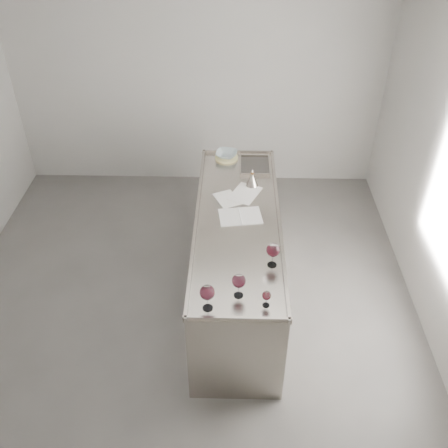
{
  "coord_description": "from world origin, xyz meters",
  "views": [
    {
      "loc": [
        0.46,
        -3.27,
        3.61
      ],
      "look_at": [
        0.38,
        0.12,
        1.02
      ],
      "focal_mm": 40.0,
      "sensor_mm": 36.0,
      "label": 1
    }
  ],
  "objects_px": {
    "wine_glass_middle": "(239,281)",
    "notebook": "(240,216)",
    "wine_glass_right": "(273,250)",
    "wine_glass_small": "(267,296)",
    "wine_funnel": "(252,181)",
    "counter": "(237,258)",
    "wine_glass_left": "(207,293)",
    "ceramic_bowl": "(226,154)"
  },
  "relations": [
    {
      "from": "wine_glass_right",
      "to": "notebook",
      "type": "bearing_deg",
      "value": 111.53
    },
    {
      "from": "wine_glass_right",
      "to": "wine_glass_small",
      "type": "distance_m",
      "value": 0.45
    },
    {
      "from": "wine_glass_small",
      "to": "ceramic_bowl",
      "type": "height_order",
      "value": "wine_glass_small"
    },
    {
      "from": "wine_funnel",
      "to": "wine_glass_left",
      "type": "bearing_deg",
      "value": -102.17
    },
    {
      "from": "counter",
      "to": "wine_funnel",
      "type": "relative_size",
      "value": 12.98
    },
    {
      "from": "wine_glass_left",
      "to": "ceramic_bowl",
      "type": "xyz_separation_m",
      "value": [
        0.09,
        2.16,
        -0.1
      ]
    },
    {
      "from": "wine_glass_small",
      "to": "counter",
      "type": "bearing_deg",
      "value": 101.25
    },
    {
      "from": "wine_glass_left",
      "to": "notebook",
      "type": "height_order",
      "value": "wine_glass_left"
    },
    {
      "from": "wine_glass_left",
      "to": "notebook",
      "type": "relative_size",
      "value": 0.52
    },
    {
      "from": "wine_glass_right",
      "to": "notebook",
      "type": "relative_size",
      "value": 0.52
    },
    {
      "from": "notebook",
      "to": "ceramic_bowl",
      "type": "xyz_separation_m",
      "value": [
        -0.15,
        1.05,
        0.04
      ]
    },
    {
      "from": "counter",
      "to": "wine_glass_middle",
      "type": "distance_m",
      "value": 1.13
    },
    {
      "from": "wine_glass_right",
      "to": "ceramic_bowl",
      "type": "distance_m",
      "value": 1.73
    },
    {
      "from": "wine_glass_right",
      "to": "ceramic_bowl",
      "type": "xyz_separation_m",
      "value": [
        -0.4,
        1.68,
        -0.1
      ]
    },
    {
      "from": "wine_glass_left",
      "to": "wine_funnel",
      "type": "xyz_separation_m",
      "value": [
        0.35,
        1.63,
        -0.1
      ]
    },
    {
      "from": "wine_glass_small",
      "to": "wine_funnel",
      "type": "height_order",
      "value": "wine_funnel"
    },
    {
      "from": "wine_funnel",
      "to": "notebook",
      "type": "bearing_deg",
      "value": -102.4
    },
    {
      "from": "wine_glass_right",
      "to": "wine_glass_small",
      "type": "bearing_deg",
      "value": -98.75
    },
    {
      "from": "wine_glass_middle",
      "to": "wine_funnel",
      "type": "height_order",
      "value": "wine_glass_middle"
    },
    {
      "from": "notebook",
      "to": "wine_glass_left",
      "type": "bearing_deg",
      "value": -109.87
    },
    {
      "from": "wine_glass_middle",
      "to": "notebook",
      "type": "height_order",
      "value": "wine_glass_middle"
    },
    {
      "from": "wine_glass_left",
      "to": "wine_glass_right",
      "type": "distance_m",
      "value": 0.68
    },
    {
      "from": "wine_glass_right",
      "to": "notebook",
      "type": "xyz_separation_m",
      "value": [
        -0.25,
        0.64,
        -0.15
      ]
    },
    {
      "from": "counter",
      "to": "wine_glass_left",
      "type": "height_order",
      "value": "wine_glass_left"
    },
    {
      "from": "wine_glass_middle",
      "to": "wine_glass_small",
      "type": "distance_m",
      "value": 0.23
    },
    {
      "from": "wine_glass_middle",
      "to": "wine_glass_small",
      "type": "relative_size",
      "value": 1.5
    },
    {
      "from": "wine_funnel",
      "to": "counter",
      "type": "bearing_deg",
      "value": -104.06
    },
    {
      "from": "wine_glass_left",
      "to": "ceramic_bowl",
      "type": "height_order",
      "value": "wine_glass_left"
    },
    {
      "from": "ceramic_bowl",
      "to": "wine_funnel",
      "type": "xyz_separation_m",
      "value": [
        0.26,
        -0.53,
        0.01
      ]
    },
    {
      "from": "counter",
      "to": "wine_funnel",
      "type": "distance_m",
      "value": 0.77
    },
    {
      "from": "wine_glass_left",
      "to": "wine_funnel",
      "type": "distance_m",
      "value": 1.67
    },
    {
      "from": "wine_glass_small",
      "to": "wine_funnel",
      "type": "bearing_deg",
      "value": 92.5
    },
    {
      "from": "wine_glass_right",
      "to": "counter",
      "type": "bearing_deg",
      "value": 114.41
    },
    {
      "from": "counter",
      "to": "wine_glass_right",
      "type": "distance_m",
      "value": 0.91
    },
    {
      "from": "wine_glass_left",
      "to": "wine_glass_small",
      "type": "distance_m",
      "value": 0.43
    },
    {
      "from": "counter",
      "to": "wine_glass_small",
      "type": "distance_m",
      "value": 1.2
    },
    {
      "from": "wine_glass_middle",
      "to": "notebook",
      "type": "xyz_separation_m",
      "value": [
        0.02,
        0.98,
        -0.14
      ]
    },
    {
      "from": "wine_glass_middle",
      "to": "ceramic_bowl",
      "type": "relative_size",
      "value": 0.9
    },
    {
      "from": "wine_glass_small",
      "to": "ceramic_bowl",
      "type": "distance_m",
      "value": 2.15
    },
    {
      "from": "wine_glass_left",
      "to": "wine_glass_middle",
      "type": "xyz_separation_m",
      "value": [
        0.22,
        0.13,
        -0.01
      ]
    },
    {
      "from": "wine_glass_small",
      "to": "notebook",
      "type": "xyz_separation_m",
      "value": [
        -0.18,
        1.07,
        -0.09
      ]
    },
    {
      "from": "wine_glass_right",
      "to": "wine_funnel",
      "type": "distance_m",
      "value": 1.17
    }
  ]
}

